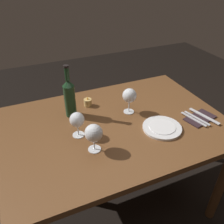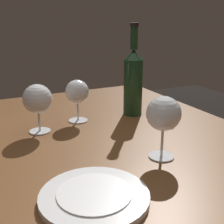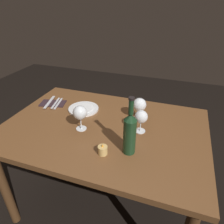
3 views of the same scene
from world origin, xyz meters
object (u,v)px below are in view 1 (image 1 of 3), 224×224
at_px(wine_bottle, 70,97).
at_px(dinner_plate, 162,128).
at_px(votive_candle, 88,103).
at_px(table_knife, 204,116).
at_px(wine_glass_right, 77,120).
at_px(fork_outer, 194,119).
at_px(wine_glass_left, 94,133).
at_px(fork_inner, 197,118).
at_px(wine_glass_centre, 129,96).
at_px(folded_napkin, 200,118).

height_order(wine_bottle, dinner_plate, wine_bottle).
bearing_deg(wine_bottle, votive_candle, 26.16).
height_order(votive_candle, table_knife, votive_candle).
distance_m(wine_glass_right, fork_outer, 0.69).
bearing_deg(wine_bottle, wine_glass_right, -94.63).
bearing_deg(fork_outer, dinner_plate, 178.22).
xyz_separation_m(wine_glass_left, fork_inner, (0.66, 0.00, -0.09)).
bearing_deg(wine_glass_centre, votive_candle, 140.98).
relative_size(votive_candle, fork_inner, 0.38).
bearing_deg(fork_inner, wine_glass_centre, 145.10).
xyz_separation_m(wine_bottle, folded_napkin, (0.71, -0.35, -0.12)).
distance_m(wine_glass_centre, wine_bottle, 0.36).
height_order(wine_glass_right, folded_napkin, wine_glass_right).
bearing_deg(wine_glass_centre, folded_napkin, -33.02).
xyz_separation_m(fork_outer, table_knife, (0.08, 0.00, 0.00)).
relative_size(wine_glass_right, folded_napkin, 0.69).
xyz_separation_m(wine_glass_left, fork_outer, (0.63, 0.00, -0.09)).
relative_size(wine_glass_right, dinner_plate, 0.66).
relative_size(dinner_plate, fork_outer, 1.25).
distance_m(dinner_plate, fork_outer, 0.22).
height_order(dinner_plate, table_knife, dinner_plate).
xyz_separation_m(wine_bottle, table_knife, (0.74, -0.35, -0.12)).
bearing_deg(votive_candle, folded_napkin, -35.35).
bearing_deg(wine_glass_right, wine_glass_centre, 15.20).
relative_size(fork_outer, table_knife, 0.85).
distance_m(votive_candle, table_knife, 0.74).
distance_m(folded_napkin, table_knife, 0.03).
bearing_deg(fork_inner, wine_bottle, 152.95).
distance_m(fork_outer, table_knife, 0.08).
height_order(wine_glass_right, dinner_plate, wine_glass_right).
bearing_deg(wine_glass_left, wine_glass_right, 106.32).
distance_m(wine_glass_right, table_knife, 0.77).
xyz_separation_m(fork_inner, table_knife, (0.06, 0.00, 0.00)).
bearing_deg(table_knife, wine_glass_left, -179.69).
bearing_deg(dinner_plate, wine_glass_left, -178.53).
xyz_separation_m(wine_glass_centre, folded_napkin, (0.37, -0.24, -0.11)).
relative_size(dinner_plate, table_knife, 1.06).
xyz_separation_m(wine_glass_left, dinner_plate, (0.41, 0.01, -0.10)).
bearing_deg(wine_glass_left, votive_candle, 76.12).
relative_size(wine_glass_left, fork_outer, 0.86).
relative_size(dinner_plate, folded_napkin, 1.05).
relative_size(wine_glass_left, wine_glass_right, 1.05).
relative_size(wine_glass_centre, wine_bottle, 0.50).
xyz_separation_m(wine_glass_right, dinner_plate, (0.46, -0.13, -0.09)).
distance_m(wine_glass_right, wine_bottle, 0.21).
xyz_separation_m(wine_glass_right, fork_inner, (0.70, -0.14, -0.09)).
height_order(wine_bottle, votive_candle, wine_bottle).
bearing_deg(wine_glass_left, dinner_plate, 1.47).
relative_size(votive_candle, dinner_plate, 0.30).
distance_m(wine_bottle, fork_inner, 0.78).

